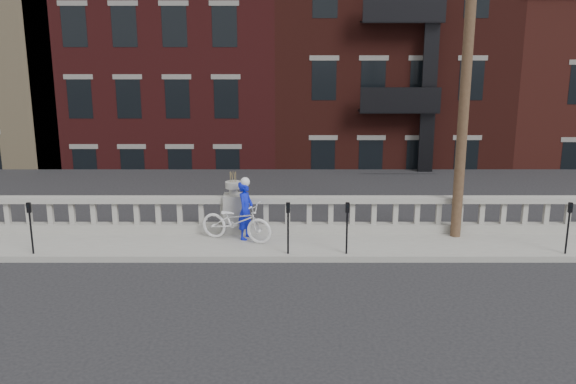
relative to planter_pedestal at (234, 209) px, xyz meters
name	(u,v)px	position (x,y,z in m)	size (l,w,h in m)	color
ground	(220,292)	(0.00, -3.95, -0.83)	(120.00, 120.00, 0.00)	black
sidewalk	(231,245)	(0.00, -0.95, -0.76)	(32.00, 2.20, 0.15)	gray
balustrade	(234,215)	(0.00, 0.00, -0.19)	(28.00, 0.34, 1.03)	gray
planter_pedestal	(234,209)	(0.00, 0.00, 0.00)	(0.55, 0.55, 1.76)	gray
lower_level	(271,85)	(0.56, 19.09, 1.80)	(80.00, 44.00, 20.80)	#605E59
utility_pole	(468,49)	(6.20, -0.35, 4.41)	(1.60, 0.28, 10.00)	#422D1E
parking_meter_b	(30,222)	(-5.02, -1.80, 0.17)	(0.10, 0.09, 1.36)	black
parking_meter_c	(288,222)	(1.53, -1.80, 0.17)	(0.10, 0.09, 1.36)	black
parking_meter_d	(347,222)	(3.03, -1.80, 0.17)	(0.10, 0.09, 1.36)	black
parking_meter_e	(569,222)	(8.66, -1.80, 0.17)	(0.10, 0.09, 1.36)	black
bicycle	(236,221)	(0.13, -0.73, -0.14)	(0.72, 2.06, 1.08)	white
cyclist	(246,210)	(0.37, -0.56, 0.13)	(0.59, 0.39, 1.62)	#0D1AC9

